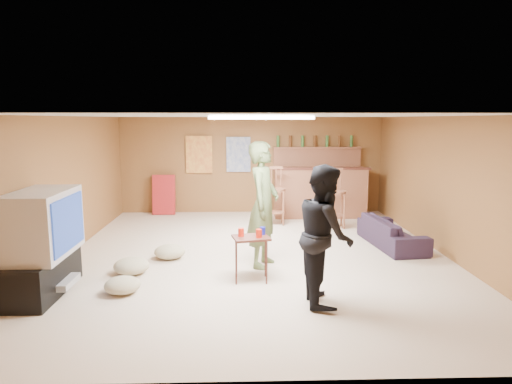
{
  "coord_description": "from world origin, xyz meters",
  "views": [
    {
      "loc": [
        -0.23,
        -6.99,
        2.15
      ],
      "look_at": [
        0.0,
        0.2,
        1.0
      ],
      "focal_mm": 32.0,
      "sensor_mm": 36.0,
      "label": 1
    }
  ],
  "objects_px": {
    "bar_counter": "(320,192)",
    "person_black": "(325,235)",
    "sofa": "(392,232)",
    "tray_table": "(251,259)",
    "person_olive": "(263,205)",
    "tv_body": "(43,223)"
  },
  "relations": [
    {
      "from": "bar_counter",
      "to": "person_black",
      "type": "relative_size",
      "value": 1.22
    },
    {
      "from": "bar_counter",
      "to": "sofa",
      "type": "distance_m",
      "value": 2.58
    },
    {
      "from": "tray_table",
      "to": "person_olive",
      "type": "bearing_deg",
      "value": 73.29
    },
    {
      "from": "person_black",
      "to": "tray_table",
      "type": "height_order",
      "value": "person_black"
    },
    {
      "from": "tv_body",
      "to": "sofa",
      "type": "distance_m",
      "value": 5.43
    },
    {
      "from": "tv_body",
      "to": "person_black",
      "type": "height_order",
      "value": "person_black"
    },
    {
      "from": "bar_counter",
      "to": "sofa",
      "type": "height_order",
      "value": "bar_counter"
    },
    {
      "from": "person_black",
      "to": "bar_counter",
      "type": "bearing_deg",
      "value": -9.45
    },
    {
      "from": "tray_table",
      "to": "bar_counter",
      "type": "bearing_deg",
      "value": 68.37
    },
    {
      "from": "sofa",
      "to": "person_olive",
      "type": "bearing_deg",
      "value": 107.41
    },
    {
      "from": "person_black",
      "to": "tray_table",
      "type": "bearing_deg",
      "value": 48.0
    },
    {
      "from": "tv_body",
      "to": "bar_counter",
      "type": "height_order",
      "value": "tv_body"
    },
    {
      "from": "person_olive",
      "to": "tray_table",
      "type": "distance_m",
      "value": 0.91
    },
    {
      "from": "sofa",
      "to": "tray_table",
      "type": "xyz_separation_m",
      "value": [
        -2.45,
        -1.63,
        0.07
      ]
    },
    {
      "from": "tray_table",
      "to": "person_black",
      "type": "bearing_deg",
      "value": -41.57
    },
    {
      "from": "tv_body",
      "to": "tray_table",
      "type": "distance_m",
      "value": 2.64
    },
    {
      "from": "bar_counter",
      "to": "tray_table",
      "type": "bearing_deg",
      "value": -111.63
    },
    {
      "from": "bar_counter",
      "to": "tray_table",
      "type": "height_order",
      "value": "bar_counter"
    },
    {
      "from": "tv_body",
      "to": "sofa",
      "type": "bearing_deg",
      "value": 22.13
    },
    {
      "from": "person_olive",
      "to": "bar_counter",
      "type": "bearing_deg",
      "value": -4.11
    },
    {
      "from": "tv_body",
      "to": "person_black",
      "type": "relative_size",
      "value": 0.67
    },
    {
      "from": "person_black",
      "to": "sofa",
      "type": "xyz_separation_m",
      "value": [
        1.6,
        2.38,
        -0.58
      ]
    }
  ]
}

